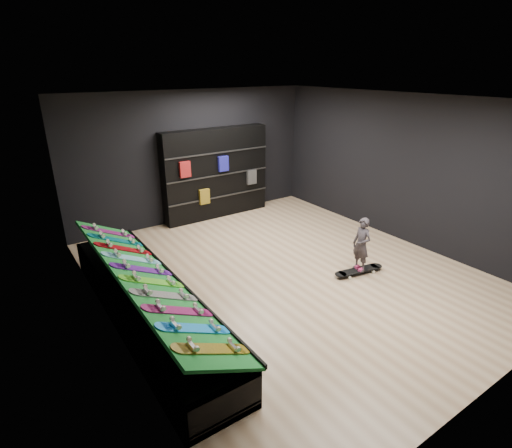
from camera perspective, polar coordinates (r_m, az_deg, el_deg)
floor at (r=7.25m, az=4.19°, el=-7.02°), size 6.00×7.00×0.01m
ceiling at (r=6.38m, az=4.95°, el=17.34°), size 6.00×7.00×0.01m
wall_back at (r=9.55m, az=-8.87°, el=9.49°), size 6.00×0.02×3.00m
wall_front at (r=4.70m, az=32.44°, el=-6.82°), size 6.00×0.02×3.00m
wall_left at (r=5.41m, az=-21.12°, el=-1.25°), size 0.02×7.00×3.00m
wall_right at (r=8.80m, az=20.10°, el=7.40°), size 0.02×7.00×3.00m
display_rack at (r=6.07m, az=-15.36°, el=-11.26°), size 0.90×4.50×0.50m
turf_ramp at (r=5.86m, az=-15.34°, el=-7.33°), size 0.92×4.50×0.46m
back_shelving at (r=9.70m, az=-5.76°, el=7.20°), size 2.67×0.31×2.14m
floor_skateboard at (r=7.42m, az=14.45°, el=-6.61°), size 1.00×0.39×0.09m
child at (r=7.27m, az=14.70°, el=-4.25°), size 0.16×0.23×0.59m
display_board_0 at (r=4.36m, az=-6.24°, el=-17.30°), size 0.93×0.22×0.50m
display_board_1 at (r=4.67m, az=-8.80°, el=-14.51°), size 0.93×0.22×0.50m
display_board_2 at (r=4.99m, az=-10.99°, el=-12.04°), size 0.93×0.22×0.50m
display_board_3 at (r=5.32m, az=-12.88°, el=-9.86°), size 0.93×0.22×0.50m
display_board_4 at (r=5.67m, az=-14.51°, el=-7.94°), size 0.93×0.22×0.50m
display_board_5 at (r=6.03m, az=-15.95°, el=-6.23°), size 0.93×0.22×0.50m
display_board_6 at (r=6.39m, az=-17.21°, el=-4.72°), size 0.93×0.22×0.50m
display_board_7 at (r=6.76m, az=-18.33°, el=-3.37°), size 0.93×0.22×0.50m
display_board_8 at (r=7.14m, az=-19.34°, el=-2.16°), size 0.93×0.22×0.50m
display_board_9 at (r=7.52m, az=-20.23°, el=-1.07°), size 0.93×0.22×0.50m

